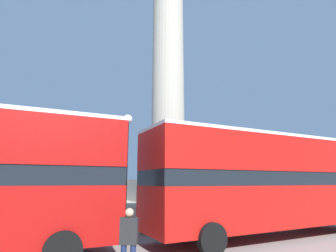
{
  "coord_description": "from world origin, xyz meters",
  "views": [
    {
      "loc": [
        -6.83,
        -13.98,
        2.25
      ],
      "look_at": [
        0.0,
        0.0,
        5.58
      ],
      "focal_mm": 28.0,
      "sensor_mm": 36.0,
      "label": 1
    }
  ],
  "objects": [
    {
      "name": "pedestrian_near_lamp",
      "position": [
        -4.74,
        -7.54,
        0.89
      ],
      "size": [
        0.45,
        0.37,
        1.62
      ],
      "rotation": [
        0.0,
        0.0,
        5.74
      ],
      "color": "#192347",
      "rests_on": "ground_plane"
    },
    {
      "name": "bus_b",
      "position": [
        2.05,
        -5.43,
        2.34
      ],
      "size": [
        10.87,
        2.87,
        4.22
      ],
      "rotation": [
        0.0,
        0.0,
        0.0
      ],
      "color": "#B7140F",
      "rests_on": "ground_plane"
    },
    {
      "name": "equestrian_statue",
      "position": [
        8.79,
        4.89,
        1.65
      ],
      "size": [
        3.5,
        2.77,
        5.77
      ],
      "rotation": [
        0.0,
        0.0,
        -0.17
      ],
      "color": "#ADA593",
      "rests_on": "ground_plane"
    },
    {
      "name": "street_lamp",
      "position": [
        -3.11,
        -1.83,
        3.25
      ],
      "size": [
        0.45,
        0.45,
        5.5
      ],
      "color": "black",
      "rests_on": "ground_plane"
    },
    {
      "name": "monument_column",
      "position": [
        0.0,
        0.0,
        7.0
      ],
      "size": [
        5.41,
        5.41,
        20.63
      ],
      "color": "#ADA593",
      "rests_on": "ground_plane"
    },
    {
      "name": "ground_plane",
      "position": [
        0.0,
        0.0,
        0.0
      ],
      "size": [
        200.0,
        200.0,
        0.0
      ],
      "primitive_type": "plane",
      "color": "gray"
    }
  ]
}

